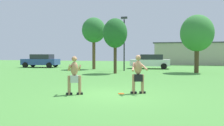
{
  "coord_description": "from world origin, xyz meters",
  "views": [
    {
      "loc": [
        2.37,
        -9.64,
        1.75
      ],
      "look_at": [
        -0.35,
        0.96,
        1.29
      ],
      "focal_mm": 38.36,
      "sensor_mm": 36.0,
      "label": 1
    }
  ],
  "objects": [
    {
      "name": "tree_left_field",
      "position": [
        -5.85,
        14.6,
        4.12
      ],
      "size": [
        2.51,
        2.51,
        5.5
      ],
      "color": "brown",
      "rests_on": "ground_plane"
    },
    {
      "name": "player_with_cap",
      "position": [
        -1.62,
        -0.41,
        0.88
      ],
      "size": [
        0.76,
        0.67,
        1.62
      ],
      "color": "black",
      "rests_on": "ground_plane"
    },
    {
      "name": "tree_right_field",
      "position": [
        -2.4,
        10.04,
        3.38
      ],
      "size": [
        2.05,
        2.05,
        4.66
      ],
      "color": "#4C3823",
      "rests_on": "ground_plane"
    },
    {
      "name": "car_blue_near_post",
      "position": [
        -13.07,
        16.11,
        0.82
      ],
      "size": [
        4.42,
        2.28,
        1.58
      ],
      "color": "#2D478C",
      "rests_on": "ground_plane"
    },
    {
      "name": "lamp_post",
      "position": [
        -2.26,
        13.17,
        3.25
      ],
      "size": [
        0.6,
        0.24,
        5.24
      ],
      "color": "black",
      "rests_on": "ground_plane"
    },
    {
      "name": "player_in_black",
      "position": [
        0.92,
        0.52,
        0.87
      ],
      "size": [
        0.77,
        0.68,
        1.66
      ],
      "color": "black",
      "rests_on": "ground_plane"
    },
    {
      "name": "frisbee",
      "position": [
        0.24,
        0.26,
        0.01
      ],
      "size": [
        0.26,
        0.26,
        0.03
      ],
      "primitive_type": "cylinder",
      "color": "orange",
      "rests_on": "ground_plane"
    },
    {
      "name": "outbuilding_behind_lot",
      "position": [
        5.33,
        28.13,
        1.66
      ],
      "size": [
        11.72,
        4.83,
        3.3
      ],
      "color": "#B2A893",
      "rests_on": "ground_plane"
    },
    {
      "name": "ground_plane",
      "position": [
        0.0,
        0.0,
        0.0
      ],
      "size": [
        80.0,
        80.0,
        0.0
      ],
      "primitive_type": "plane",
      "color": "#4C8E3D"
    },
    {
      "name": "car_white_far_end",
      "position": [
        -0.06,
        17.01,
        0.82
      ],
      "size": [
        4.36,
        2.15,
        1.58
      ],
      "color": "white",
      "rests_on": "ground_plane"
    },
    {
      "name": "tree_behind_players",
      "position": [
        4.36,
        12.49,
        3.44
      ],
      "size": [
        2.87,
        2.87,
        5.07
      ],
      "color": "#4C3823",
      "rests_on": "ground_plane"
    }
  ]
}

